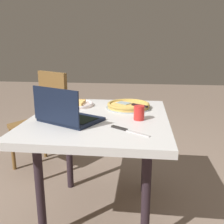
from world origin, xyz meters
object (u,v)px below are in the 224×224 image
laptop (67,115)px  table_knife (126,130)px  drink_cup (139,113)px  pizza_plate (77,104)px  pizza_tray (128,105)px  chair_near (45,115)px  dining_table (100,128)px

laptop → table_knife: bearing=-107.7°
table_knife → drink_cup: bearing=-17.0°
pizza_plate → laptop: bearing=-173.6°
pizza_plate → drink_cup: size_ratio=2.90×
pizza_tray → chair_near: chair_near is taller
dining_table → chair_near: chair_near is taller
pizza_tray → chair_near: 0.93m
dining_table → pizza_tray: bearing=-35.4°
drink_cup → pizza_plate: bearing=56.1°
pizza_plate → chair_near: (0.39, 0.41, -0.21)m
laptop → chair_near: laptop is taller
pizza_plate → table_knife: size_ratio=1.17×
drink_cup → laptop: bearing=103.0°
laptop → pizza_plate: bearing=6.4°
laptop → pizza_tray: bearing=-41.6°
dining_table → table_knife: size_ratio=4.67×
laptop → drink_cup: 0.43m
dining_table → table_knife: bearing=-144.4°
pizza_plate → chair_near: bearing=46.2°
table_knife → drink_cup: size_ratio=2.48×
dining_table → pizza_plate: (0.27, 0.22, 0.09)m
laptop → pizza_plate: size_ratio=1.64×
pizza_tray → drink_cup: size_ratio=3.71×
laptop → pizza_tray: (0.39, -0.34, -0.02)m
chair_near → pizza_plate: bearing=-133.8°
laptop → table_knife: size_ratio=1.92×
chair_near → table_knife: bearing=-138.5°
drink_cup → chair_near: bearing=51.1°
laptop → drink_cup: (0.10, -0.42, 0.00)m
pizza_tray → chair_near: (0.42, 0.80, -0.22)m
pizza_plate → pizza_tray: (-0.03, -0.39, 0.01)m
pizza_tray → table_knife: pizza_tray is taller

